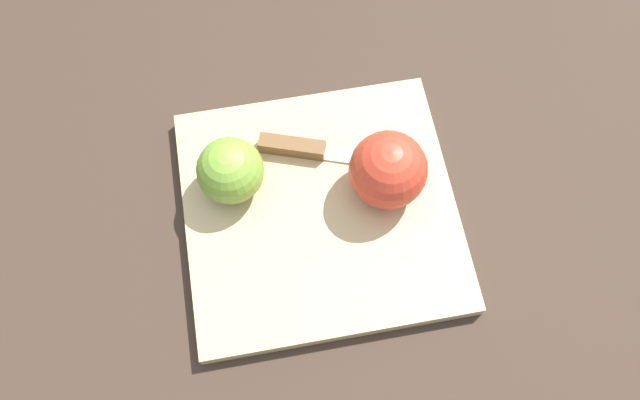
# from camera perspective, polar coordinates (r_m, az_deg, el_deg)

# --- Properties ---
(ground_plane) EXTENTS (4.00, 4.00, 0.00)m
(ground_plane) POSITION_cam_1_polar(r_m,az_deg,el_deg) (0.72, -0.00, -1.22)
(ground_plane) COLOR #38281E
(cutting_board) EXTENTS (0.35, 0.34, 0.02)m
(cutting_board) POSITION_cam_1_polar(r_m,az_deg,el_deg) (0.71, -0.00, -0.92)
(cutting_board) COLOR tan
(cutting_board) RESTS_ON ground_plane
(apple_half_left) EXTENTS (0.07, 0.07, 0.07)m
(apple_half_left) POSITION_cam_1_polar(r_m,az_deg,el_deg) (0.69, -8.22, 2.65)
(apple_half_left) COLOR olive
(apple_half_left) RESTS_ON cutting_board
(apple_half_right) EXTENTS (0.09, 0.09, 0.09)m
(apple_half_right) POSITION_cam_1_polar(r_m,az_deg,el_deg) (0.68, 6.27, 2.71)
(apple_half_right) COLOR red
(apple_half_right) RESTS_ON cutting_board
(knife) EXTENTS (0.17, 0.10, 0.02)m
(knife) POSITION_cam_1_polar(r_m,az_deg,el_deg) (0.72, -1.51, 4.72)
(knife) COLOR silver
(knife) RESTS_ON cutting_board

